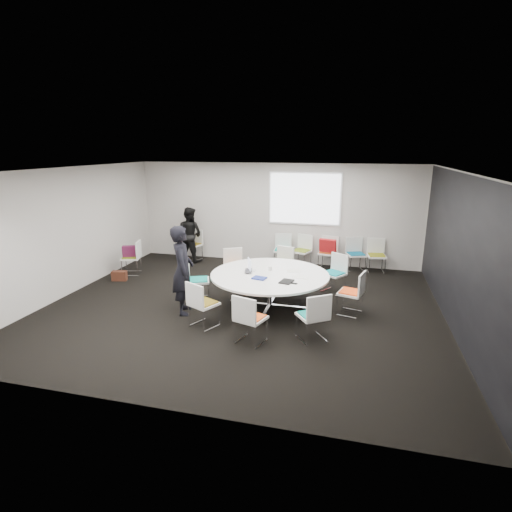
% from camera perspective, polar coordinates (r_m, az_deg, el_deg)
% --- Properties ---
extents(room_shell, '(8.08, 7.08, 2.88)m').
position_cam_1_polar(room_shell, '(7.95, -1.44, 2.09)').
color(room_shell, black).
rests_on(room_shell, ground).
extents(conference_table, '(2.40, 2.40, 0.73)m').
position_cam_1_polar(conference_table, '(8.17, 1.97, -3.69)').
color(conference_table, silver).
rests_on(conference_table, ground).
extents(projection_screen, '(1.90, 0.03, 1.35)m').
position_cam_1_polar(projection_screen, '(11.09, 6.95, 8.12)').
color(projection_screen, white).
rests_on(projection_screen, room_shell).
extents(chair_ring_a, '(0.55, 0.56, 0.88)m').
position_cam_1_polar(chair_ring_a, '(8.16, 13.38, -6.26)').
color(chair_ring_a, silver).
rests_on(chair_ring_a, ground).
extents(chair_ring_b, '(0.63, 0.63, 0.88)m').
position_cam_1_polar(chair_ring_b, '(9.27, 11.03, -3.49)').
color(chair_ring_b, silver).
rests_on(chair_ring_b, ground).
extents(chair_ring_c, '(0.57, 0.56, 0.88)m').
position_cam_1_polar(chair_ring_c, '(9.75, 3.66, -2.28)').
color(chair_ring_c, silver).
rests_on(chair_ring_c, ground).
extents(chair_ring_d, '(0.61, 0.61, 0.88)m').
position_cam_1_polar(chair_ring_d, '(9.56, -3.10, -2.63)').
color(chair_ring_d, silver).
rests_on(chair_ring_d, ground).
extents(chair_ring_e, '(0.58, 0.59, 0.88)m').
position_cam_1_polar(chair_ring_e, '(8.74, -8.25, -4.54)').
color(chair_ring_e, silver).
rests_on(chair_ring_e, ground).
extents(chair_ring_f, '(0.61, 0.61, 0.88)m').
position_cam_1_polar(chair_ring_f, '(7.48, -7.51, -8.00)').
color(chair_ring_f, silver).
rests_on(chair_ring_f, ground).
extents(chair_ring_g, '(0.57, 0.57, 0.88)m').
position_cam_1_polar(chair_ring_g, '(6.83, -0.81, -10.22)').
color(chair_ring_g, silver).
rests_on(chair_ring_g, ground).
extents(chair_ring_h, '(0.63, 0.63, 0.88)m').
position_cam_1_polar(chair_ring_h, '(6.98, 8.08, -9.77)').
color(chair_ring_h, silver).
rests_on(chair_ring_h, ground).
extents(chair_back_a, '(0.50, 0.48, 0.88)m').
position_cam_1_polar(chair_back_a, '(11.16, 3.79, -0.01)').
color(chair_back_a, silver).
rests_on(chair_back_a, ground).
extents(chair_back_b, '(0.59, 0.58, 0.88)m').
position_cam_1_polar(chair_back_b, '(11.11, 6.51, -0.15)').
color(chair_back_b, silver).
rests_on(chair_back_b, ground).
extents(chair_back_c, '(0.54, 0.53, 0.88)m').
position_cam_1_polar(chair_back_c, '(11.03, 10.21, -0.41)').
color(chair_back_c, silver).
rests_on(chair_back_c, ground).
extents(chair_back_d, '(0.58, 0.58, 0.88)m').
position_cam_1_polar(chair_back_d, '(11.02, 14.01, -0.64)').
color(chair_back_d, silver).
rests_on(chair_back_d, ground).
extents(chair_back_e, '(0.52, 0.51, 0.88)m').
position_cam_1_polar(chair_back_e, '(11.04, 16.77, -0.81)').
color(chair_back_e, silver).
rests_on(chair_back_e, ground).
extents(chair_spare_left, '(0.56, 0.57, 0.88)m').
position_cam_1_polar(chair_spare_left, '(10.88, -17.27, -1.08)').
color(chair_spare_left, silver).
rests_on(chair_spare_left, ground).
extents(chair_person_back, '(0.57, 0.56, 0.88)m').
position_cam_1_polar(chair_person_back, '(11.89, -9.00, 0.80)').
color(chair_person_back, silver).
rests_on(chair_person_back, ground).
extents(person_main, '(0.64, 0.76, 1.77)m').
position_cam_1_polar(person_main, '(7.96, -10.44, -1.99)').
color(person_main, black).
rests_on(person_main, ground).
extents(person_back, '(0.88, 0.76, 1.58)m').
position_cam_1_polar(person_back, '(11.63, -9.44, 3.05)').
color(person_back, black).
rests_on(person_back, ground).
extents(laptop, '(0.29, 0.38, 0.03)m').
position_cam_1_polar(laptop, '(8.24, -0.76, -2.17)').
color(laptop, '#333338').
rests_on(laptop, conference_table).
extents(laptop_lid, '(0.14, 0.28, 0.22)m').
position_cam_1_polar(laptop_lid, '(8.31, -0.96, -1.18)').
color(laptop_lid, silver).
rests_on(laptop_lid, conference_table).
extents(notebook_black, '(0.28, 0.34, 0.02)m').
position_cam_1_polar(notebook_black, '(7.64, 4.37, -3.65)').
color(notebook_black, black).
rests_on(notebook_black, conference_table).
extents(tablet_folio, '(0.30, 0.25, 0.03)m').
position_cam_1_polar(tablet_folio, '(7.81, 0.48, -3.17)').
color(tablet_folio, navy).
rests_on(tablet_folio, conference_table).
extents(papers_right, '(0.33, 0.26, 0.00)m').
position_cam_1_polar(papers_right, '(8.35, 5.39, -2.09)').
color(papers_right, silver).
rests_on(papers_right, conference_table).
extents(papers_front, '(0.32, 0.24, 0.00)m').
position_cam_1_polar(papers_front, '(7.94, 6.41, -3.03)').
color(papers_front, white).
rests_on(papers_front, conference_table).
extents(cup, '(0.08, 0.08, 0.09)m').
position_cam_1_polar(cup, '(8.33, 2.05, -1.76)').
color(cup, white).
rests_on(cup, conference_table).
extents(phone, '(0.15, 0.10, 0.01)m').
position_cam_1_polar(phone, '(7.57, 5.39, -3.91)').
color(phone, black).
rests_on(phone, conference_table).
extents(maroon_bag, '(0.42, 0.28, 0.28)m').
position_cam_1_polar(maroon_bag, '(10.80, -17.50, 0.67)').
color(maroon_bag, '#571739').
rests_on(maroon_bag, chair_spare_left).
extents(brown_bag, '(0.39, 0.24, 0.24)m').
position_cam_1_polar(brown_bag, '(10.51, -18.94, -2.69)').
color(brown_bag, '#462216').
rests_on(brown_bag, ground).
extents(red_jacket, '(0.46, 0.25, 0.36)m').
position_cam_1_polar(red_jacket, '(10.70, 10.21, 1.46)').
color(red_jacket, '#AA1517').
rests_on(red_jacket, chair_back_c).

